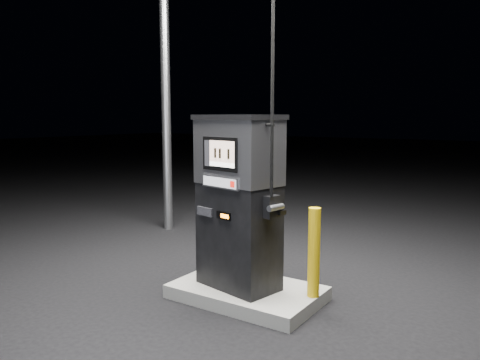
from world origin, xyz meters
The scene contains 5 objects.
ground centered at (0.00, 0.00, 0.00)m, with size 80.00×80.00×0.00m, color black.
pump_island centered at (0.00, 0.00, 0.07)m, with size 1.60×1.00×0.15m, color slate.
fuel_dispenser centered at (-0.07, -0.06, 1.12)m, with size 1.09×0.74×3.92m.
bollard_left centered at (-0.55, -0.05, 0.56)m, with size 0.11×0.11×0.82m, color gold.
bollard_right centered at (0.74, 0.13, 0.62)m, with size 0.13×0.13×0.94m, color gold.
Camera 1 is at (2.71, -4.20, 2.02)m, focal length 35.00 mm.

